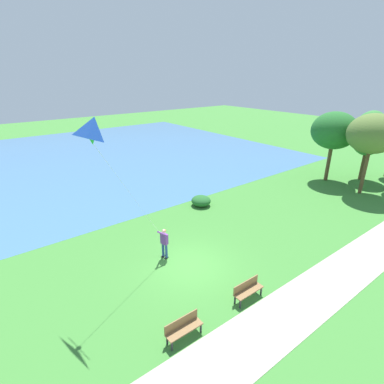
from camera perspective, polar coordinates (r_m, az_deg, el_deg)
The scene contains 11 objects.
ground_plane at distance 15.96m, azimuth -0.33°, elevation -14.06°, with size 120.00×120.00×0.00m, color #3D7F33.
lake_water at distance 38.08m, azimuth -18.70°, elevation 6.54°, with size 36.00×44.00×0.01m, color teal.
walkway_path at distance 14.52m, azimuth 19.99°, elevation -19.87°, with size 2.40×32.00×0.02m, color #ADA393.
person_kite_flyer at distance 16.07m, azimuth -5.43°, elevation -9.39°, with size 0.51×0.63×1.83m.
flying_kite at distance 11.68m, azimuth -18.11°, elevation 11.17°, with size 1.59×3.32×6.15m.
park_bench_near_walkway at distance 12.21m, azimuth -1.73°, elevation -24.63°, with size 0.47×1.51×0.88m.
park_bench_far_walkway at distance 13.96m, azimuth 10.69°, elevation -17.96°, with size 0.47×1.51×0.88m.
tree_lakeside_far at distance 27.48m, azimuth 31.61°, elevation 9.55°, with size 3.79×4.09×6.56m.
tree_treeline_right at distance 29.63m, azimuth 25.81°, elevation 10.63°, with size 3.95×3.92×6.32m.
tree_treeline_center at distance 31.50m, azimuth 31.15°, elevation 9.64°, with size 2.95×3.22×6.37m.
lakeside_shrub at distance 22.43m, azimuth 1.76°, elevation -1.70°, with size 1.50×1.45×0.77m, color #236028.
Camera 1 is at (10.23, -7.86, 9.38)m, focal length 27.57 mm.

